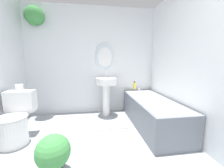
# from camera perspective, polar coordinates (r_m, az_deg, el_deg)

# --- Properties ---
(wall_back) EXTENTS (2.98, 0.37, 2.40)m
(wall_back) POSITION_cam_1_polar(r_m,az_deg,el_deg) (3.22, -10.33, 11.04)
(wall_back) COLOR silver
(wall_back) RESTS_ON ground_plane
(wall_right) EXTENTS (0.06, 2.78, 2.40)m
(wall_right) POSITION_cam_1_polar(r_m,az_deg,el_deg) (2.39, 30.25, 8.28)
(wall_right) COLOR silver
(wall_right) RESTS_ON ground_plane
(toilet) EXTENTS (0.41, 0.61, 0.73)m
(toilet) POSITION_cam_1_polar(r_m,az_deg,el_deg) (2.55, -35.11, -12.19)
(toilet) COLOR white
(toilet) RESTS_ON ground_plane
(pedestal_sink) EXTENTS (0.46, 0.46, 0.94)m
(pedestal_sink) POSITION_cam_1_polar(r_m,az_deg,el_deg) (3.01, -2.39, -2.02)
(pedestal_sink) COLOR white
(pedestal_sink) RESTS_ON ground_plane
(bathtub) EXTENTS (0.67, 1.68, 0.58)m
(bathtub) POSITION_cam_1_polar(r_m,az_deg,el_deg) (2.72, 16.21, -11.01)
(bathtub) COLOR slate
(bathtub) RESTS_ON ground_plane
(shampoo_bottle) EXTENTS (0.07, 0.07, 0.17)m
(shampoo_bottle) POSITION_cam_1_polar(r_m,az_deg,el_deg) (3.18, 9.32, -0.58)
(shampoo_bottle) COLOR gold
(shampoo_bottle) RESTS_ON bathtub
(potted_plant) EXTENTS (0.35, 0.35, 0.45)m
(potted_plant) POSITION_cam_1_polar(r_m,az_deg,el_deg) (1.70, -23.21, -25.07)
(potted_plant) COLOR #47474C
(potted_plant) RESTS_ON ground_plane
(bath_mat) EXTENTS (0.69, 0.34, 0.02)m
(bath_mat) POSITION_cam_1_polar(r_m,az_deg,el_deg) (2.70, -1.04, -16.70)
(bath_mat) COLOR silver
(bath_mat) RESTS_ON ground_plane
(toilet_paper_roll) EXTENTS (0.11, 0.11, 0.10)m
(toilet_paper_roll) POSITION_cam_1_polar(r_m,az_deg,el_deg) (2.62, -34.09, -1.27)
(toilet_paper_roll) COLOR white
(toilet_paper_roll) RESTS_ON toilet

